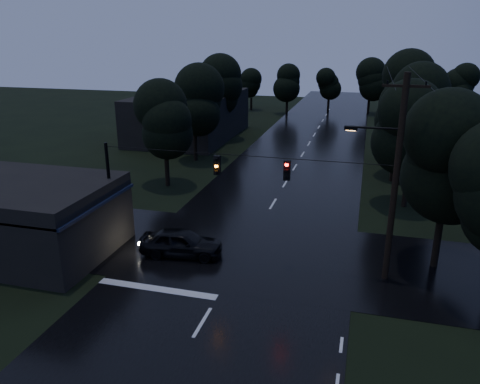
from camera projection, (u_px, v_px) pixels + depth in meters
The scene contains 17 objects.
main_road at pixel (295, 167), 42.54m from camera, with size 12.00×120.00×0.02m, color black.
cross_street at pixel (245, 252), 26.10m from camera, with size 60.00×9.00×0.02m, color black.
storefront at pixel (6, 215), 25.94m from camera, with size 12.15×7.00×4.00m.
building_far_right at pixel (457, 143), 41.99m from camera, with size 10.00×14.00×4.40m, color black.
building_far_left at pixel (190, 116), 54.37m from camera, with size 10.00×16.00×5.00m, color black.
utility_pole_main at pixel (394, 177), 21.65m from camera, with size 3.50×0.30×10.00m.
utility_pole_far at pixel (396, 135), 37.40m from camera, with size 2.00×0.30×7.50m.
anchor_pole_left at pixel (110, 195), 26.10m from camera, with size 0.18×0.18×6.00m, color black.
span_signals at pixel (250, 167), 23.35m from camera, with size 15.00×0.37×1.12m.
tree_corner_near at pixel (450, 155), 22.59m from camera, with size 4.48×4.48×9.44m.
tree_left_a at pixel (165, 121), 35.80m from camera, with size 3.92×3.92×8.26m.
tree_left_b at pixel (194, 101), 43.13m from camera, with size 4.20×4.20×8.85m.
tree_left_c at pixel (220, 86), 52.30m from camera, with size 4.48×4.48×9.44m.
tree_right_a at pixel (413, 127), 31.18m from camera, with size 4.20×4.20×8.85m.
tree_right_b at pixel (414, 105), 38.22m from camera, with size 4.48×4.48×9.44m.
tree_right_c at pixel (413, 88), 47.08m from camera, with size 4.76×4.76×10.03m.
car at pixel (181, 242), 25.48m from camera, with size 1.80×4.47×1.52m, color black.
Camera 1 is at (5.99, -10.87, 11.56)m, focal length 35.00 mm.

